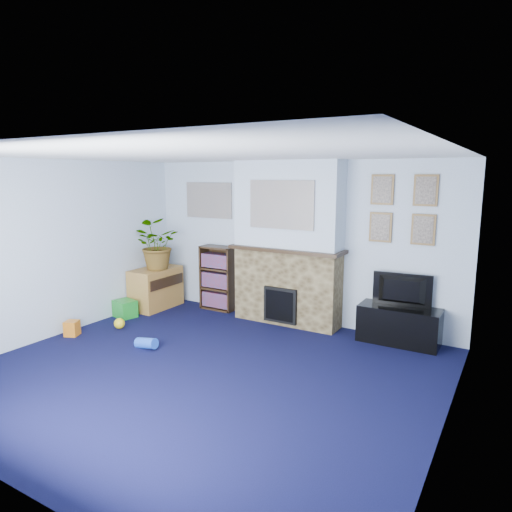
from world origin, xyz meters
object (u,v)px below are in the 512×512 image
Objects in this scene: bookshelf at (218,279)px; sideboard at (156,287)px; television at (401,291)px; tv_stand at (399,327)px.

sideboard is (-0.95, -0.46, -0.15)m from bookshelf.
sideboard is (-3.90, -0.41, -0.36)m from television.
bookshelf is (-2.95, 0.06, -0.21)m from television.
television is at bearing 90.00° from tv_stand.
tv_stand is at bearing 85.12° from television.
bookshelf is 1.07m from sideboard.
television is 0.88× the size of sideboard.
bookshelf is at bearing 178.51° from tv_stand.
television is 2.95m from bookshelf.
bookshelf is 1.22× the size of sideboard.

